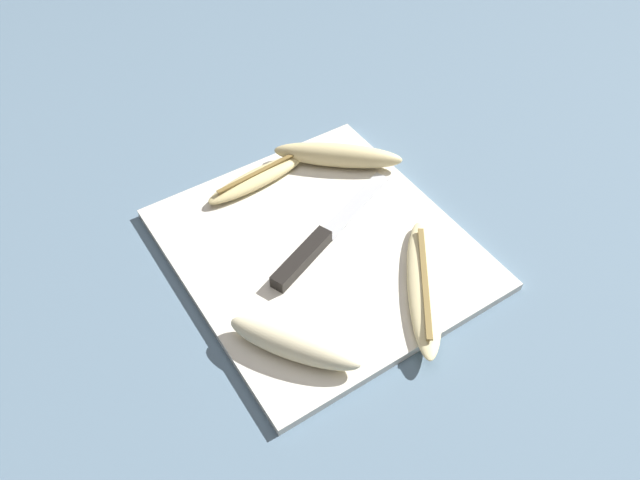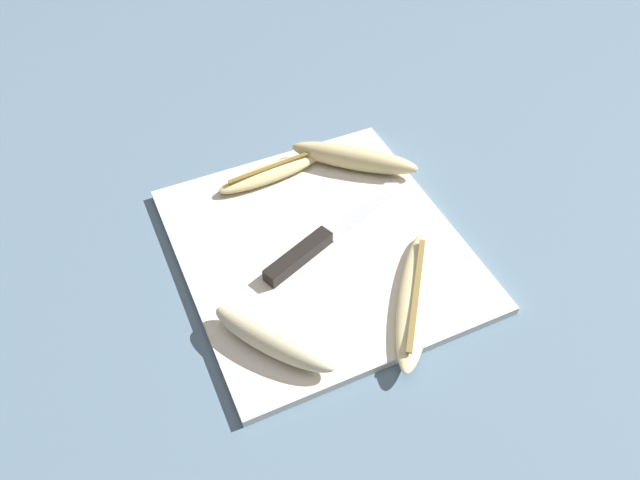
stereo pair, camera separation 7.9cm
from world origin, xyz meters
The scene contains 7 objects.
ground_plane centered at (0.00, 0.00, 0.00)m, with size 4.00×4.00×0.00m, color slate.
cutting_board centered at (0.00, 0.00, 0.01)m, with size 0.38×0.35×0.01m.
knife centered at (0.00, -0.01, 0.02)m, with size 0.11×0.24×0.02m.
banana_spotted_left centered at (-0.15, -0.01, 0.02)m, with size 0.05×0.16×0.02m.
banana_soft_right centered at (0.13, 0.07, 0.02)m, with size 0.19×0.15×0.02m.
banana_bright_far centered at (0.12, -0.11, 0.03)m, with size 0.15×0.12×0.03m.
banana_mellow_near centered at (-0.12, 0.11, 0.03)m, with size 0.15×0.16×0.03m.
Camera 1 is at (0.44, -0.29, 0.61)m, focal length 35.00 mm.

